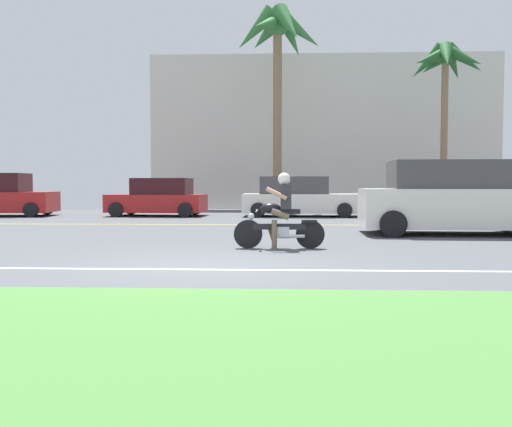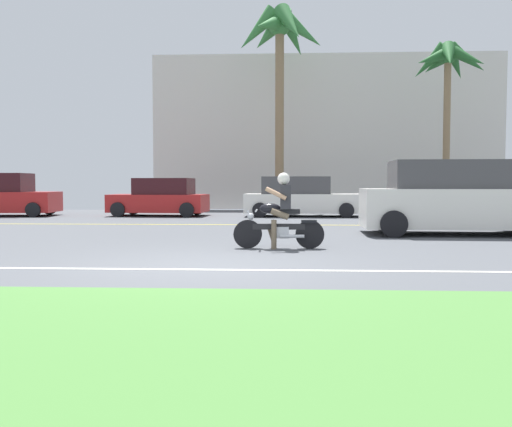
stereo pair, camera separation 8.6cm
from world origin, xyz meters
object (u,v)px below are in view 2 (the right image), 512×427
parked_car_2 (301,198)px  parked_car_3 (448,198)px  palm_tree_0 (448,67)px  palm_tree_1 (280,40)px  motorcyclist (280,217)px  suv_nearby (456,199)px  parked_car_0 (3,196)px  parked_car_1 (160,198)px

parked_car_2 → parked_car_3: (5.49, -0.48, 0.02)m
palm_tree_0 → palm_tree_1: 7.31m
motorcyclist → palm_tree_1: (-0.13, 14.15, 6.98)m
suv_nearby → parked_car_3: bearing=75.2°
parked_car_2 → palm_tree_1: bearing=104.0°
parked_car_2 → palm_tree_0: 8.75m
parked_car_0 → palm_tree_1: size_ratio=0.45×
parked_car_0 → parked_car_2: size_ratio=0.90×
parked_car_3 → parked_car_0: bearing=179.3°
suv_nearby → palm_tree_1: size_ratio=0.52×
parked_car_2 → parked_car_0: bearing=-178.7°
parked_car_0 → parked_car_2: (11.67, 0.27, -0.06)m
suv_nearby → parked_car_2: (-3.63, 7.50, -0.18)m
parked_car_0 → palm_tree_0: palm_tree_0 is taller
motorcyclist → parked_car_2: bearing=86.1°
parked_car_1 → palm_tree_1: 8.98m
suv_nearby → palm_tree_0: 11.76m
parked_car_1 → parked_car_3: size_ratio=1.03×
motorcyclist → parked_car_1: size_ratio=0.46×
parked_car_1 → motorcyclist: bearing=-66.1°
parked_car_2 → parked_car_1: bearing=179.4°
parked_car_1 → palm_tree_1: size_ratio=0.42×
motorcyclist → parked_car_0: (-10.94, 10.46, 0.15)m
palm_tree_0 → parked_car_3: bearing=-104.1°
suv_nearby → palm_tree_1: 13.58m
suv_nearby → parked_car_0: bearing=154.7°
parked_car_1 → palm_tree_0: (11.78, 2.60, 5.51)m
motorcyclist → parked_car_0: parked_car_0 is taller
motorcyclist → palm_tree_0: palm_tree_0 is taller
motorcyclist → suv_nearby: size_ratio=0.37×
parked_car_2 → suv_nearby: bearing=-64.1°
parked_car_1 → suv_nearby: bearing=-39.6°
parked_car_2 → parked_car_3: parked_car_3 is taller
motorcyclist → suv_nearby: bearing=36.5°
parked_car_1 → palm_tree_1: bearing=35.9°
palm_tree_0 → motorcyclist: bearing=-117.6°
motorcyclist → parked_car_0: size_ratio=0.44×
suv_nearby → parked_car_1: 11.86m
parked_car_1 → parked_car_2: bearing=-0.6°
motorcyclist → palm_tree_1: size_ratio=0.19×
palm_tree_0 → palm_tree_1: bearing=173.9°
motorcyclist → parked_car_3: 11.99m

